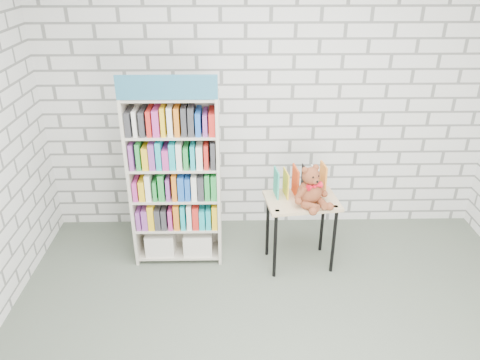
{
  "coord_description": "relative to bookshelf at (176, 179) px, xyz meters",
  "views": [
    {
      "loc": [
        -0.37,
        -2.48,
        2.74
      ],
      "look_at": [
        -0.31,
        0.95,
        1.03
      ],
      "focal_mm": 35.0,
      "sensor_mm": 36.0,
      "label": 1
    }
  ],
  "objects": [
    {
      "name": "table_books",
      "position": [
        1.14,
        -0.04,
        -0.01
      ],
      "size": [
        0.47,
        0.25,
        0.27
      ],
      "color": "#28AE90",
      "rests_on": "display_table"
    },
    {
      "name": "bookshelf",
      "position": [
        0.0,
        0.0,
        0.0
      ],
      "size": [
        0.82,
        0.32,
        1.84
      ],
      "color": "beige",
      "rests_on": "ground"
    },
    {
      "name": "room_shell",
      "position": [
        0.89,
        -1.36,
        0.94
      ],
      "size": [
        4.52,
        4.02,
        2.81
      ],
      "color": "silver",
      "rests_on": "ground"
    },
    {
      "name": "display_table",
      "position": [
        1.15,
        -0.14,
        -0.24
      ],
      "size": [
        0.7,
        0.52,
        0.7
      ],
      "color": "tan",
      "rests_on": "ground"
    },
    {
      "name": "teddy_bear",
      "position": [
        1.21,
        -0.24,
        0.0
      ],
      "size": [
        0.35,
        0.33,
        0.37
      ],
      "color": "maroon",
      "rests_on": "display_table"
    }
  ]
}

